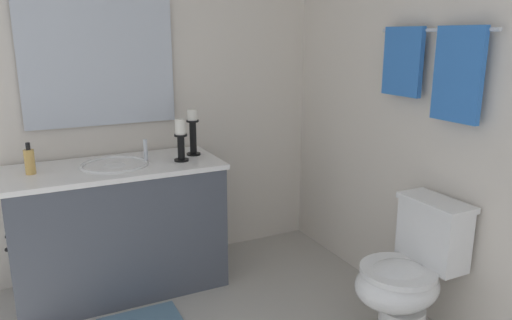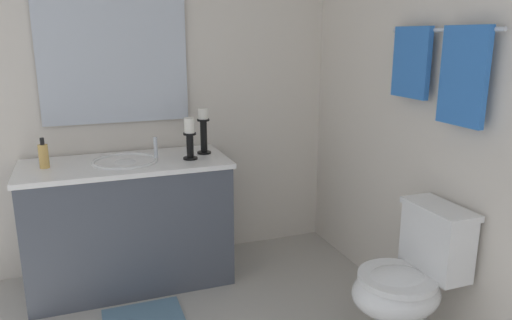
{
  "view_description": "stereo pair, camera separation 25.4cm",
  "coord_description": "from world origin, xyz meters",
  "views": [
    {
      "loc": [
        1.94,
        -0.57,
        1.56
      ],
      "look_at": [
        -0.27,
        0.52,
        0.93
      ],
      "focal_mm": 34.1,
      "sensor_mm": 36.0,
      "label": 1
    },
    {
      "loc": [
        2.04,
        -0.33,
        1.56
      ],
      "look_at": [
        -0.27,
        0.52,
        0.93
      ],
      "focal_mm": 34.1,
      "sensor_mm": 36.0,
      "label": 2
    }
  ],
  "objects": [
    {
      "name": "towel_near_vanity",
      "position": [
        -0.13,
        1.35,
        1.42
      ],
      "size": [
        0.28,
        0.03,
        0.37
      ],
      "primitive_type": "cube",
      "color": "blue",
      "rests_on": "towel_bar"
    },
    {
      "name": "vanity_cabinet",
      "position": [
        -0.95,
        -0.08,
        0.4
      ],
      "size": [
        0.58,
        1.26,
        0.81
      ],
      "color": "#474C56",
      "rests_on": "ground"
    },
    {
      "name": "towel_bar",
      "position": [
        0.06,
        1.37,
        1.59
      ],
      "size": [
        0.76,
        0.02,
        0.02
      ],
      "primitive_type": "cylinder",
      "rotation": [
        0.0,
        1.57,
        0.0
      ],
      "color": "silver"
    },
    {
      "name": "sink_basin",
      "position": [
        -0.95,
        -0.08,
        0.77
      ],
      "size": [
        0.4,
        0.4,
        0.24
      ],
      "color": "white",
      "rests_on": "vanity_cabinet"
    },
    {
      "name": "wall_back",
      "position": [
        0.0,
        1.43,
        1.23
      ],
      "size": [
        2.55,
        0.04,
        2.45
      ],
      "primitive_type": "cube",
      "color": "silver",
      "rests_on": "ground"
    },
    {
      "name": "mirror",
      "position": [
        -1.23,
        -0.08,
        1.4
      ],
      "size": [
        0.02,
        0.93,
        0.79
      ],
      "primitive_type": "cube",
      "color": "silver"
    },
    {
      "name": "candle_holder_short",
      "position": [
        -0.88,
        0.31,
        0.95
      ],
      "size": [
        0.09,
        0.09,
        0.26
      ],
      "color": "black",
      "rests_on": "vanity_cabinet"
    },
    {
      "name": "towel_center",
      "position": [
        0.25,
        1.35,
        1.38
      ],
      "size": [
        0.28,
        0.03,
        0.46
      ],
      "primitive_type": "cube",
      "color": "blue",
      "rests_on": "towel_bar"
    },
    {
      "name": "candle_holder_tall",
      "position": [
        -0.99,
        0.43,
        0.96
      ],
      "size": [
        0.09,
        0.09,
        0.3
      ],
      "color": "black",
      "rests_on": "vanity_cabinet"
    },
    {
      "name": "wall_left",
      "position": [
        -1.28,
        0.0,
        1.23
      ],
      "size": [
        0.04,
        2.86,
        2.45
      ],
      "primitive_type": "cube",
      "color": "silver",
      "rests_on": "ground"
    },
    {
      "name": "soap_bottle",
      "position": [
        -0.97,
        -0.54,
        0.88
      ],
      "size": [
        0.06,
        0.06,
        0.18
      ],
      "color": "#E5B259",
      "rests_on": "vanity_cabinet"
    },
    {
      "name": "toilet",
      "position": [
        0.24,
        1.15,
        0.37
      ],
      "size": [
        0.39,
        0.54,
        0.75
      ],
      "color": "white",
      "rests_on": "ground"
    }
  ]
}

